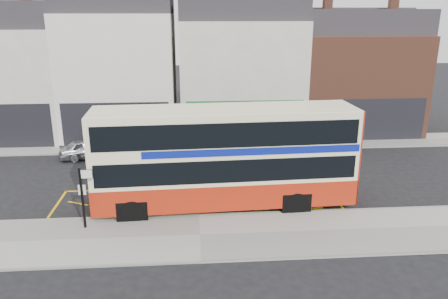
{
  "coord_description": "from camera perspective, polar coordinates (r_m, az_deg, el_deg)",
  "views": [
    {
      "loc": [
        -0.21,
        -18.79,
        9.15
      ],
      "look_at": [
        1.34,
        2.0,
        2.53
      ],
      "focal_mm": 35.0,
      "sensor_mm": 36.0,
      "label": 1
    }
  ],
  "objects": [
    {
      "name": "far_pavement",
      "position": [
        31.15,
        -3.69,
        0.64
      ],
      "size": [
        50.0,
        3.0,
        0.15
      ],
      "primitive_type": "cube",
      "color": "#9C9A93",
      "rests_on": "ground"
    },
    {
      "name": "terrace_right",
      "position": [
        36.38,
        16.47,
        9.68
      ],
      "size": [
        9.0,
        8.01,
        10.3
      ],
      "color": "brown",
      "rests_on": "ground"
    },
    {
      "name": "double_decker_bus",
      "position": [
        20.67,
        0.2,
        -0.91
      ],
      "size": [
        12.39,
        3.36,
        4.91
      ],
      "rotation": [
        0.0,
        0.0,
        0.04
      ],
      "color": "#FCF3C0",
      "rests_on": "ground"
    },
    {
      "name": "road_markings",
      "position": [
        22.35,
        -3.37,
        -6.56
      ],
      "size": [
        14.0,
        3.4,
        0.01
      ],
      "primitive_type": null,
      "color": "#ECAF0C",
      "rests_on": "ground"
    },
    {
      "name": "ground",
      "position": [
        20.9,
        -3.29,
        -8.37
      ],
      "size": [
        120.0,
        120.0,
        0.0
      ],
      "primitive_type": "plane",
      "color": "black",
      "rests_on": "ground"
    },
    {
      "name": "terrace_left",
      "position": [
        34.41,
        -13.31,
        10.77
      ],
      "size": [
        8.0,
        8.01,
        11.8
      ],
      "color": "white",
      "rests_on": "ground"
    },
    {
      "name": "street_tree_right",
      "position": [
        32.43,
        11.13,
        6.86
      ],
      "size": [
        2.23,
        2.23,
        4.82
      ],
      "color": "#321F16",
      "rests_on": "ground"
    },
    {
      "name": "kerb",
      "position": [
        20.53,
        -3.27,
        -8.64
      ],
      "size": [
        40.0,
        0.15,
        0.15
      ],
      "primitive_type": "cube",
      "color": "gray",
      "rests_on": "ground"
    },
    {
      "name": "car_grey",
      "position": [
        29.37,
        -0.15,
        0.72
      ],
      "size": [
        3.76,
        1.45,
        1.22
      ],
      "primitive_type": "imported",
      "rotation": [
        0.0,
        0.0,
        1.61
      ],
      "color": "#484D51",
      "rests_on": "ground"
    },
    {
      "name": "terrace_green_shop",
      "position": [
        34.23,
        2.03,
        10.76
      ],
      "size": [
        9.0,
        8.01,
        11.3
      ],
      "color": "beige",
      "rests_on": "ground"
    },
    {
      "name": "car_silver",
      "position": [
        29.69,
        -17.12,
        0.17
      ],
      "size": [
        4.06,
        2.59,
        1.29
      ],
      "primitive_type": "imported",
      "rotation": [
        0.0,
        0.0,
        1.88
      ],
      "color": "#ADAEB2",
      "rests_on": "ground"
    },
    {
      "name": "car_white",
      "position": [
        30.43,
        13.29,
        0.97
      ],
      "size": [
        4.93,
        2.75,
        1.35
      ],
      "primitive_type": "imported",
      "rotation": [
        0.0,
        0.0,
        1.76
      ],
      "color": "silver",
      "rests_on": "ground"
    },
    {
      "name": "bus_stop_post",
      "position": [
        19.57,
        -17.9,
        -5.29
      ],
      "size": [
        0.68,
        0.12,
        2.75
      ],
      "rotation": [
        0.0,
        0.0,
        -0.02
      ],
      "color": "black",
      "rests_on": "pavement"
    },
    {
      "name": "pavement",
      "position": [
        18.83,
        -3.16,
        -11.22
      ],
      "size": [
        40.0,
        4.0,
        0.15
      ],
      "primitive_type": "cube",
      "color": "#9C9A93",
      "rests_on": "ground"
    },
    {
      "name": "terrace_far_left",
      "position": [
        36.56,
        -25.89,
        9.09
      ],
      "size": [
        8.0,
        8.01,
        10.8
      ],
      "color": "beige",
      "rests_on": "ground"
    }
  ]
}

